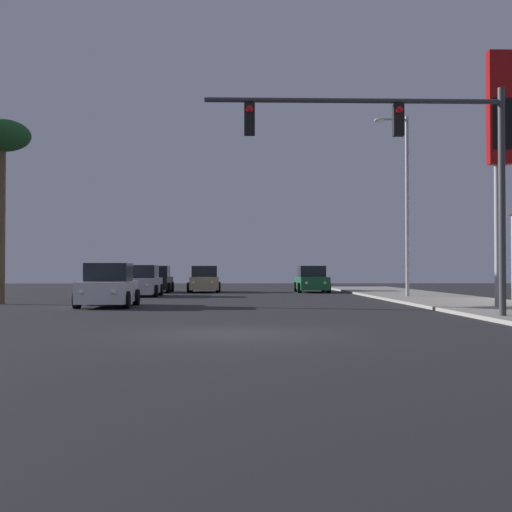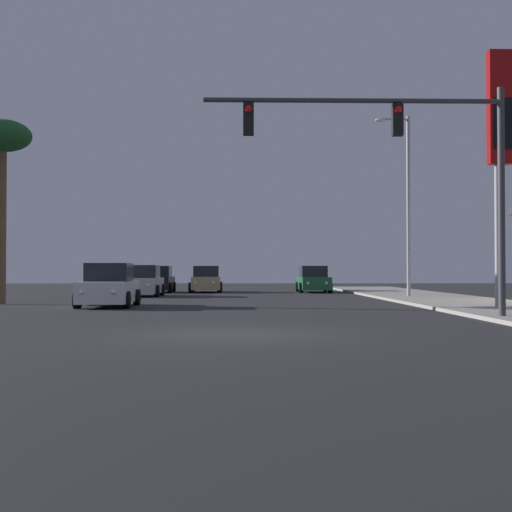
# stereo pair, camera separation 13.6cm
# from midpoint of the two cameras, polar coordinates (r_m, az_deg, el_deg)

# --- Properties ---
(ground_plane) EXTENTS (120.00, 120.00, 0.00)m
(ground_plane) POSITION_cam_midpoint_polar(r_m,az_deg,el_deg) (15.86, -1.69, -6.24)
(ground_plane) COLOR #28282B
(sidewalk_right) EXTENTS (5.00, 60.00, 0.12)m
(sidewalk_right) POSITION_cam_midpoint_polar(r_m,az_deg,el_deg) (27.49, 18.70, -3.90)
(sidewalk_right) COLOR #9E998E
(sidewalk_right) RESTS_ON ground
(car_white) EXTENTS (2.04, 4.32, 1.68)m
(car_white) POSITION_cam_midpoint_polar(r_m,az_deg,el_deg) (28.00, -11.57, -2.44)
(car_white) COLOR silver
(car_white) RESTS_ON ground
(car_silver) EXTENTS (2.04, 4.32, 1.68)m
(car_silver) POSITION_cam_midpoint_polar(r_m,az_deg,el_deg) (38.91, -8.94, -2.08)
(car_silver) COLOR #B7B7BC
(car_silver) RESTS_ON ground
(car_green) EXTENTS (2.04, 4.32, 1.68)m
(car_green) POSITION_cam_midpoint_polar(r_m,az_deg,el_deg) (45.41, 4.70, -1.95)
(car_green) COLOR #195933
(car_green) RESTS_ON ground
(car_black) EXTENTS (2.04, 4.31, 1.68)m
(car_black) POSITION_cam_midpoint_polar(r_m,az_deg,el_deg) (45.63, -7.79, -1.94)
(car_black) COLOR black
(car_black) RESTS_ON ground
(car_tan) EXTENTS (2.04, 4.34, 1.68)m
(car_tan) POSITION_cam_midpoint_polar(r_m,az_deg,el_deg) (45.83, -3.94, -1.95)
(car_tan) COLOR tan
(car_tan) RESTS_ON ground
(traffic_light_mast) EXTENTS (8.56, 0.36, 6.50)m
(traffic_light_mast) POSITION_cam_midpoint_polar(r_m,az_deg,el_deg) (20.90, 12.63, 8.20)
(traffic_light_mast) COLOR #38383D
(traffic_light_mast) RESTS_ON sidewalk_right
(street_lamp) EXTENTS (1.74, 0.24, 9.00)m
(street_lamp) POSITION_cam_midpoint_polar(r_m,az_deg,el_deg) (36.46, 11.99, 4.72)
(street_lamp) COLOR #99999E
(street_lamp) RESTS_ON sidewalk_right
(palm_tree_near) EXTENTS (2.40, 2.40, 7.68)m
(palm_tree_near) POSITION_cam_midpoint_polar(r_m,az_deg,el_deg) (31.80, -19.51, 8.40)
(palm_tree_near) COLOR brown
(palm_tree_near) RESTS_ON ground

